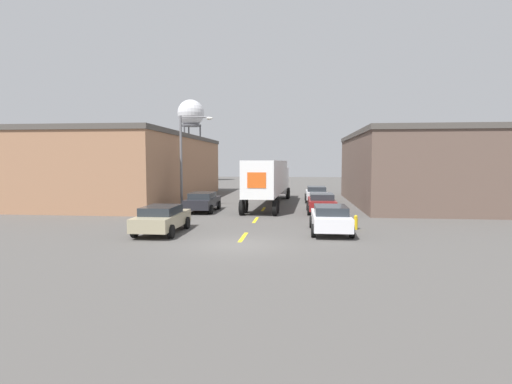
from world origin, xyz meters
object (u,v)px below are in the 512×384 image
fire_hydrant (356,222)px  parked_car_left_far (203,201)px  water_tower (191,114)px  street_lamp (185,154)px  parked_car_right_far (316,194)px  parked_car_right_mid (321,202)px  parked_car_left_near (162,218)px  parked_car_right_near (330,218)px  semi_truck (270,178)px

fire_hydrant → parked_car_left_far: bearing=146.1°
water_tower → street_lamp: 46.02m
parked_car_left_far → parked_car_right_far: (8.89, 8.23, 0.00)m
parked_car_left_far → parked_car_right_mid: size_ratio=1.00×
parked_car_right_mid → fire_hydrant: bearing=-78.1°
parked_car_left_near → water_tower: (-13.17, 54.70, 11.95)m
street_lamp → parked_car_right_far: bearing=31.1°
parked_car_left_far → fire_hydrant: 12.50m
water_tower → parked_car_right_far: bearing=-59.4°
parked_car_left_far → parked_car_right_mid: (8.89, 0.07, 0.00)m
parked_car_right_far → parked_car_right_near: size_ratio=1.00×
parked_car_left_far → water_tower: size_ratio=0.29×
parked_car_left_far → parked_car_right_near: size_ratio=1.00×
parked_car_right_mid → parked_car_left_near: same height
parked_car_right_mid → parked_car_left_far: bearing=-179.5°
parked_car_right_mid → water_tower: size_ratio=0.29×
parked_car_left_far → fire_hydrant: bearing=-33.9°
parked_car_left_near → street_lamp: (-1.82, 10.89, 3.58)m
fire_hydrant → water_tower: bearing=114.1°
parked_car_left_far → parked_car_right_far: bearing=42.8°
parked_car_right_mid → parked_car_left_near: size_ratio=1.00×
parked_car_right_mid → semi_truck: bearing=130.3°
parked_car_left_far → parked_car_right_near: (8.89, -8.11, 0.00)m
semi_truck → parked_car_right_far: bearing=40.3°
parked_car_right_far → fire_hydrant: (1.49, -15.20, -0.38)m
fire_hydrant → street_lamp: bearing=144.4°
parked_car_left_near → parked_car_right_near: size_ratio=1.00×
semi_truck → parked_car_right_near: semi_truck is taller
parked_car_left_far → street_lamp: (-1.82, 1.77, 3.58)m
parked_car_left_far → parked_car_right_far: size_ratio=1.00×
parked_car_left_near → parked_car_right_near: bearing=6.4°
parked_car_right_near → parked_car_left_near: bearing=-173.6°
semi_truck → parked_car_left_far: 7.05m
parked_car_left_far → water_tower: bearing=106.1°
parked_car_left_far → fire_hydrant: (10.38, -6.96, -0.38)m
street_lamp → fire_hydrant: bearing=-35.6°
parked_car_right_far → street_lamp: street_lamp is taller
parked_car_left_near → water_tower: 57.51m
parked_car_right_mid → parked_car_left_near: 12.79m
parked_car_right_far → street_lamp: 13.01m
fire_hydrant → parked_car_left_near: bearing=-168.3°
parked_car_left_near → street_lamp: 11.61m
water_tower → street_lamp: bearing=-75.5°
parked_car_left_far → semi_truck: bearing=46.7°
parked_car_right_mid → street_lamp: bearing=171.0°
parked_car_right_far → semi_truck: bearing=-142.3°
street_lamp → fire_hydrant: (12.19, -8.74, -3.96)m
semi_truck → fire_hydrant: 13.38m
parked_car_right_mid → parked_car_right_near: 8.18m
semi_truck → street_lamp: street_lamp is taller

